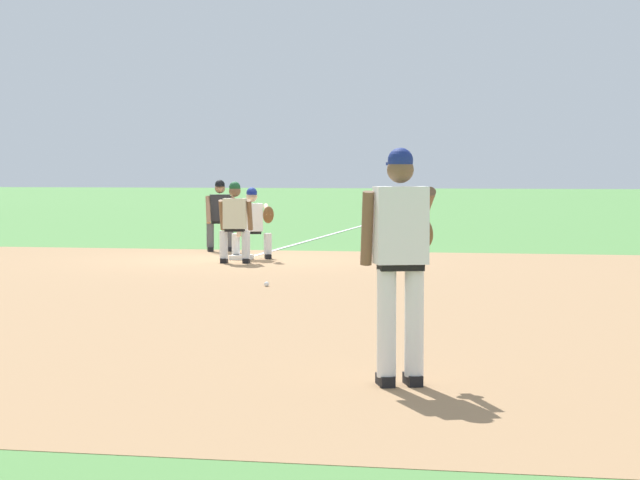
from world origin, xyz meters
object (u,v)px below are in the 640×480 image
at_px(pitcher, 401,251).
at_px(first_baseman, 253,220).
at_px(first_base_bag, 241,257).
at_px(baseball, 267,284).
at_px(umpire, 220,213).
at_px(baserunner, 235,219).

relative_size(pitcher, first_baseman, 1.39).
distance_m(first_base_bag, baseball, 5.28).
bearing_deg(first_baseman, pitcher, -160.73).
distance_m(pitcher, first_baseman, 13.61).
bearing_deg(first_baseman, umpire, 31.30).
bearing_deg(baseball, pitcher, -158.87).
xyz_separation_m(baseball, baserunner, (4.16, 1.60, 0.76)).
xyz_separation_m(baseball, pitcher, (-7.67, -2.97, 1.02)).
xyz_separation_m(first_baseman, baserunner, (-1.01, 0.08, 0.06)).
bearing_deg(pitcher, umpire, 21.01).
relative_size(pitcher, umpire, 1.27).
xyz_separation_m(first_base_bag, pitcher, (-12.67, -4.67, 1.01)).
bearing_deg(first_base_bag, baseball, -161.13).
bearing_deg(umpire, first_base_bag, -154.63).
xyz_separation_m(baseball, first_baseman, (5.17, 1.52, 0.69)).
height_order(baseball, umpire, umpire).
distance_m(pitcher, baserunner, 12.69).
bearing_deg(baseball, baserunner, 21.05).
height_order(first_base_bag, first_baseman, first_baseman).
xyz_separation_m(pitcher, baserunner, (11.83, 4.57, -0.27)).
bearing_deg(baserunner, pitcher, -158.90).
relative_size(first_baseman, baserunner, 0.92).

